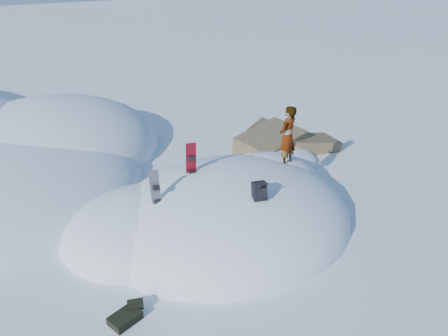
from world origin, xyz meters
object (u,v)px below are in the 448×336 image
snowboard_dark (156,196)px  backpack (260,191)px  person (287,137)px  snowboard_red (191,167)px

snowboard_dark → backpack: bearing=-31.3°
snowboard_dark → person: (4.13, 0.37, 0.62)m
backpack → person: 2.60m
backpack → person: person is taller
backpack → person: bearing=54.1°
snowboard_dark → backpack: snowboard_dark is taller
backpack → snowboard_red: bearing=129.1°
snowboard_red → backpack: bearing=-53.3°
snowboard_dark → person: person is taller
snowboard_red → person: bearing=5.5°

